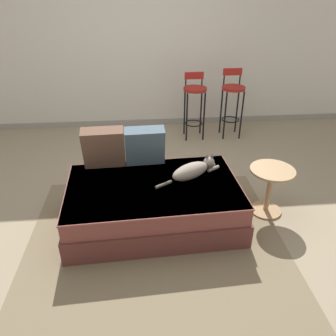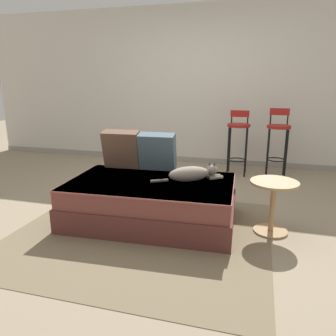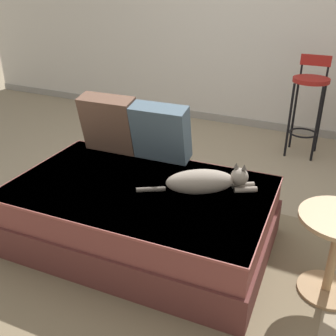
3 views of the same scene
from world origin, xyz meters
name	(u,v)px [view 3 (image 3 of 3)]	position (x,y,z in m)	size (l,w,h in m)	color
ground_plane	(168,213)	(0.00, 0.00, 0.00)	(16.00, 16.00, 0.00)	gray
wall_back_panel	(259,11)	(0.00, 2.25, 1.30)	(8.00, 0.10, 2.60)	silver
wall_baseboard_trim	(247,122)	(0.00, 2.20, 0.04)	(8.00, 0.02, 0.09)	gray
area_rug	(118,268)	(0.00, -0.70, 0.00)	(2.36, 2.14, 0.01)	#75664C
couch	(141,215)	(0.00, -0.40, 0.22)	(1.71, 1.12, 0.43)	brown
throw_pillow_corner	(110,124)	(-0.48, 0.00, 0.65)	(0.43, 0.25, 0.44)	brown
throw_pillow_middle	(161,133)	(-0.06, 0.02, 0.64)	(0.41, 0.25, 0.42)	#4C6070
cat	(205,181)	(0.40, -0.29, 0.50)	(0.68, 0.41, 0.19)	gray
bar_stool_near_window	(309,94)	(0.71, 1.63, 0.61)	(0.34, 0.34, 0.97)	black
side_table	(336,244)	(1.18, -0.34, 0.33)	(0.44, 0.44, 0.51)	tan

